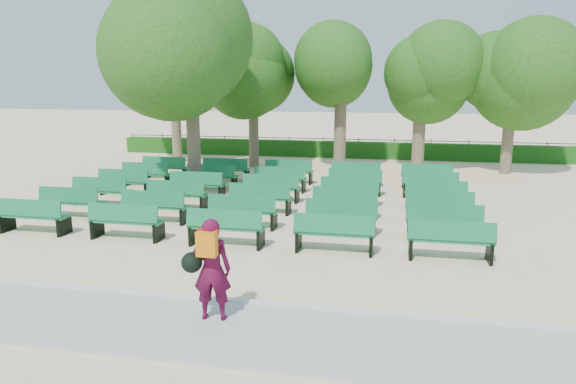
# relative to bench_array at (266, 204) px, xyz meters

# --- Properties ---
(ground) EXTENTS (120.00, 120.00, 0.00)m
(ground) POSITION_rel_bench_array_xyz_m (1.32, -1.55, -0.10)
(ground) COLOR beige
(paving) EXTENTS (30.00, 2.20, 0.06)m
(paving) POSITION_rel_bench_array_xyz_m (1.32, -8.95, -0.07)
(paving) COLOR #B2B3AE
(paving) RESTS_ON ground
(curb) EXTENTS (30.00, 0.12, 0.10)m
(curb) POSITION_rel_bench_array_xyz_m (1.32, -7.80, -0.05)
(curb) COLOR silver
(curb) RESTS_ON ground
(hedge) EXTENTS (26.00, 0.70, 0.90)m
(hedge) POSITION_rel_bench_array_xyz_m (1.32, 12.45, 0.35)
(hedge) COLOR #1A5515
(hedge) RESTS_ON ground
(fence) EXTENTS (26.00, 0.10, 1.02)m
(fence) POSITION_rel_bench_array_xyz_m (1.32, 12.85, -0.10)
(fence) COLOR black
(fence) RESTS_ON ground
(tree_line) EXTENTS (21.80, 6.80, 7.04)m
(tree_line) POSITION_rel_bench_array_xyz_m (1.32, 8.45, -0.10)
(tree_line) COLOR #285D19
(tree_line) RESTS_ON ground
(bench_array) EXTENTS (2.03, 0.72, 1.26)m
(bench_array) POSITION_rel_bench_array_xyz_m (0.00, 0.00, 0.00)
(bench_array) COLOR #136F3F
(bench_array) RESTS_ON ground
(tree_among) EXTENTS (5.08, 5.08, 7.25)m
(tree_among) POSITION_rel_bench_array_xyz_m (-3.07, 1.34, 4.84)
(tree_among) COLOR brown
(tree_among) RESTS_ON ground
(person) EXTENTS (0.89, 0.56, 1.83)m
(person) POSITION_rel_bench_array_xyz_m (1.10, -8.59, 0.90)
(person) COLOR #4B0A27
(person) RESTS_ON ground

